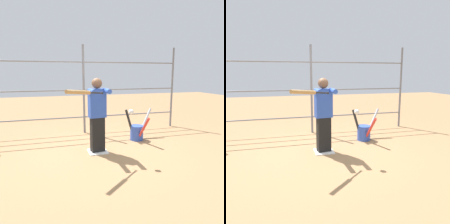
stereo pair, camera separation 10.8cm
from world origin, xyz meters
The scene contains 7 objects.
ground_plane centered at (0.00, 0.00, 0.00)m, with size 24.00×24.00×0.00m, color #9E754C.
home_plate centered at (0.00, 0.00, 0.01)m, with size 0.40×0.40×0.02m.
fence_backstop centered at (0.00, -1.60, 1.21)m, with size 5.56×0.06×2.41m.
batter centered at (0.00, 0.02, 0.85)m, with size 0.40×0.55×1.57m.
baseball_bat_swinging centered at (0.43, 0.75, 1.35)m, with size 0.75×0.59×0.14m.
softball_in_flight centered at (-0.47, 0.71, 0.97)m, with size 0.10×0.10×0.10m.
bat_bucket centered at (-1.15, -0.55, 0.22)m, with size 0.87×0.89×0.78m.
Camera 1 is at (1.00, 4.35, 1.66)m, focal length 35.00 mm.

